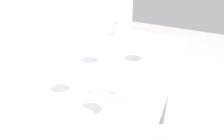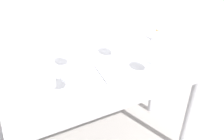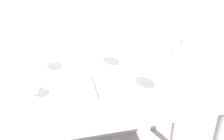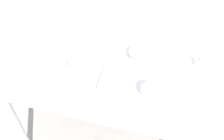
# 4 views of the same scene
# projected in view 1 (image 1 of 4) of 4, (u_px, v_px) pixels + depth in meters

# --- Properties ---
(back_wall) EXTENTS (3.80, 0.04, 2.60)m
(back_wall) POSITION_uv_depth(u_px,v_px,m) (38.00, 4.00, 1.45)
(back_wall) COLOR #BBBBC0
(back_wall) RESTS_ON ground_plane
(steel_counter) EXTENTS (1.40, 0.65, 0.90)m
(steel_counter) POSITION_uv_depth(u_px,v_px,m) (116.00, 91.00, 1.58)
(steel_counter) COLOR #B1B1B6
(steel_counter) RESTS_ON ground_plane
(wine_glass_far_right) EXTENTS (0.10, 0.10, 0.18)m
(wine_glass_far_right) POSITION_uv_depth(u_px,v_px,m) (106.00, 43.00, 1.62)
(wine_glass_far_right) COLOR white
(wine_glass_far_right) RESTS_ON steel_counter
(wine_glass_near_right) EXTENTS (0.10, 0.10, 0.18)m
(wine_glass_near_right) POSITION_uv_depth(u_px,v_px,m) (151.00, 42.00, 1.65)
(wine_glass_near_right) COLOR white
(wine_glass_near_right) RESTS_ON steel_counter
(wine_glass_far_left) EXTENTS (0.09, 0.09, 0.18)m
(wine_glass_far_left) POSITION_uv_depth(u_px,v_px,m) (78.00, 69.00, 1.36)
(wine_glass_far_left) COLOR white
(wine_glass_far_left) RESTS_ON steel_counter
(wine_glass_near_left) EXTENTS (0.10, 0.10, 0.19)m
(wine_glass_near_left) POSITION_uv_depth(u_px,v_px,m) (113.00, 87.00, 1.21)
(wine_glass_near_left) COLOR white
(wine_glass_near_left) RESTS_ON steel_counter
(open_notebook) EXTENTS (0.34, 0.23, 0.01)m
(open_notebook) POSITION_uv_depth(u_px,v_px,m) (116.00, 79.00, 1.50)
(open_notebook) COLOR silver
(open_notebook) RESTS_ON steel_counter
(tasting_sheet_upper) EXTENTS (0.27, 0.28, 0.00)m
(tasting_sheet_upper) POSITION_uv_depth(u_px,v_px,m) (121.00, 46.00, 1.86)
(tasting_sheet_upper) COLOR white
(tasting_sheet_upper) RESTS_ON steel_counter
(tasting_sheet_lower) EXTENTS (0.21, 0.29, 0.00)m
(tasting_sheet_lower) POSITION_uv_depth(u_px,v_px,m) (66.00, 111.00, 1.27)
(tasting_sheet_lower) COLOR white
(tasting_sheet_lower) RESTS_ON steel_counter
(decanter_funnel) EXTENTS (0.09, 0.09, 0.15)m
(decanter_funnel) POSITION_uv_depth(u_px,v_px,m) (117.00, 29.00, 2.00)
(decanter_funnel) COLOR #BCBCBC
(decanter_funnel) RESTS_ON steel_counter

